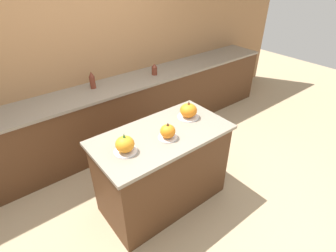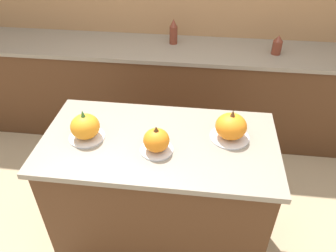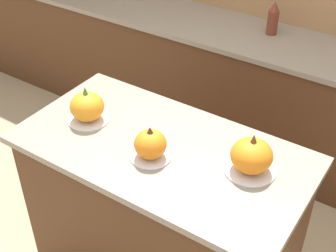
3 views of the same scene
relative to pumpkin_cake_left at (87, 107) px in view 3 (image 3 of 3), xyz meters
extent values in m
cube|color=#4C2D19|center=(0.43, 0.02, -0.56)|extent=(1.33, 0.67, 0.89)
cube|color=gray|center=(0.43, 0.02, -0.09)|extent=(1.39, 0.73, 0.03)
cube|color=#4C2D19|center=(0.43, 1.35, -0.56)|extent=(6.00, 0.56, 0.89)
cube|color=gray|center=(0.43, 1.35, -0.09)|extent=(6.00, 0.60, 0.03)
cylinder|color=silver|center=(0.00, 0.00, -0.07)|extent=(0.21, 0.21, 0.01)
ellipsoid|color=orange|center=(0.00, 0.00, 0.01)|extent=(0.17, 0.17, 0.14)
cone|color=#38702D|center=(0.00, 0.00, 0.10)|extent=(0.03, 0.03, 0.04)
cylinder|color=silver|center=(0.43, -0.06, -0.07)|extent=(0.19, 0.19, 0.01)
ellipsoid|color=orange|center=(0.43, -0.06, 0.00)|extent=(0.15, 0.15, 0.13)
cone|color=#4C2D14|center=(0.43, -0.06, 0.08)|extent=(0.03, 0.03, 0.03)
cylinder|color=silver|center=(0.84, 0.10, -0.07)|extent=(0.23, 0.23, 0.01)
ellipsoid|color=orange|center=(0.84, 0.10, 0.01)|extent=(0.18, 0.18, 0.15)
cone|color=brown|center=(0.84, 0.10, 0.10)|extent=(0.03, 0.03, 0.04)
cylinder|color=maroon|center=(0.36, 1.44, 0.00)|extent=(0.07, 0.07, 0.16)
cone|color=maroon|center=(0.36, 1.44, 0.12)|extent=(0.07, 0.07, 0.07)
camera|label=1|loc=(-0.84, -1.67, 1.37)|focal=28.00mm
camera|label=2|loc=(0.66, -1.43, 1.15)|focal=35.00mm
camera|label=3|loc=(1.39, -1.37, 1.29)|focal=50.00mm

